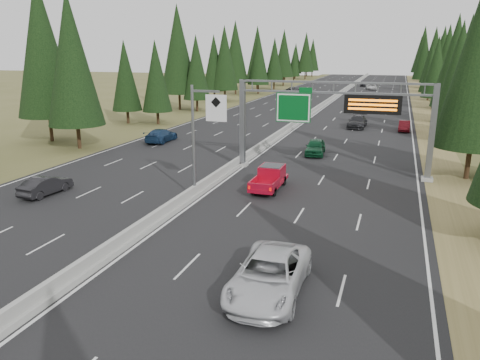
# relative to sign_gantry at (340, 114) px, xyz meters

# --- Properties ---
(road) EXTENTS (32.00, 260.00, 0.08)m
(road) POSITION_rel_sign_gantry_xyz_m (-8.92, 45.12, -5.23)
(road) COLOR black
(road) RESTS_ON ground
(shoulder_right) EXTENTS (3.60, 260.00, 0.06)m
(shoulder_right) POSITION_rel_sign_gantry_xyz_m (8.88, 45.12, -5.24)
(shoulder_right) COLOR olive
(shoulder_right) RESTS_ON ground
(shoulder_left) EXTENTS (3.60, 260.00, 0.06)m
(shoulder_left) POSITION_rel_sign_gantry_xyz_m (-26.72, 45.12, -5.24)
(shoulder_left) COLOR brown
(shoulder_left) RESTS_ON ground
(median_barrier) EXTENTS (0.70, 260.00, 0.85)m
(median_barrier) POSITION_rel_sign_gantry_xyz_m (-8.92, 45.12, -4.85)
(median_barrier) COLOR gray
(median_barrier) RESTS_ON road
(sign_gantry) EXTENTS (16.75, 0.98, 7.80)m
(sign_gantry) POSITION_rel_sign_gantry_xyz_m (0.00, 0.00, 0.00)
(sign_gantry) COLOR slate
(sign_gantry) RESTS_ON road
(hov_sign_pole) EXTENTS (2.80, 0.50, 8.00)m
(hov_sign_pole) POSITION_rel_sign_gantry_xyz_m (-8.33, -9.92, -0.54)
(hov_sign_pole) COLOR slate
(hov_sign_pole) RESTS_ON road
(tree_row_right) EXTENTS (11.61, 238.06, 18.52)m
(tree_row_right) POSITION_rel_sign_gantry_xyz_m (13.11, 31.08, 3.94)
(tree_row_right) COLOR black
(tree_row_right) RESTS_ON ground
(tree_row_left) EXTENTS (12.37, 241.71, 18.45)m
(tree_row_left) POSITION_rel_sign_gantry_xyz_m (-30.79, 34.27, 3.80)
(tree_row_left) COLOR black
(tree_row_left) RESTS_ON ground
(silver_minivan) EXTENTS (3.02, 6.32, 1.74)m
(silver_minivan) POSITION_rel_sign_gantry_xyz_m (-0.16, -21.68, -4.32)
(silver_minivan) COLOR silver
(silver_minivan) RESTS_ON road
(red_pickup) EXTENTS (1.85, 5.19, 1.69)m
(red_pickup) POSITION_rel_sign_gantry_xyz_m (-4.32, -5.89, -4.25)
(red_pickup) COLOR black
(red_pickup) RESTS_ON road
(car_ahead_green) EXTENTS (2.23, 4.75, 1.57)m
(car_ahead_green) POSITION_rel_sign_gantry_xyz_m (-3.09, 7.22, -4.40)
(car_ahead_green) COLOR #12502C
(car_ahead_green) RESTS_ON road
(car_ahead_dkred) EXTENTS (1.52, 4.11, 1.34)m
(car_ahead_dkred) POSITION_rel_sign_gantry_xyz_m (5.58, 25.29, -4.52)
(car_ahead_dkred) COLOR #5F0D15
(car_ahead_dkred) RESTS_ON road
(car_ahead_dkgrey) EXTENTS (2.50, 5.73, 1.64)m
(car_ahead_dkgrey) POSITION_rel_sign_gantry_xyz_m (-0.56, 26.29, -4.37)
(car_ahead_dkgrey) COLOR black
(car_ahead_dkgrey) RESTS_ON road
(car_ahead_white) EXTENTS (3.07, 5.75, 1.54)m
(car_ahead_white) POSITION_rel_sign_gantry_xyz_m (-2.57, 93.03, -4.42)
(car_ahead_white) COLOR silver
(car_ahead_white) RESTS_ON road
(car_ahead_far) EXTENTS (1.95, 4.15, 1.37)m
(car_ahead_far) POSITION_rel_sign_gantry_xyz_m (-5.72, 104.95, -4.50)
(car_ahead_far) COLOR black
(car_ahead_far) RESTS_ON road
(car_onc_near) EXTENTS (1.80, 4.31, 1.39)m
(car_onc_near) POSITION_rel_sign_gantry_xyz_m (-19.56, -12.82, -4.50)
(car_onc_near) COLOR black
(car_onc_near) RESTS_ON road
(car_onc_blue) EXTENTS (2.28, 5.33, 1.53)m
(car_onc_blue) POSITION_rel_sign_gantry_xyz_m (-21.20, 8.33, -4.42)
(car_onc_blue) COLOR navy
(car_onc_blue) RESTS_ON road
(car_onc_white) EXTENTS (1.78, 4.36, 1.48)m
(car_onc_white) POSITION_rel_sign_gantry_xyz_m (-14.33, 42.08, -4.45)
(car_onc_white) COLOR white
(car_onc_white) RESTS_ON road
(car_onc_far) EXTENTS (2.62, 5.64, 1.57)m
(car_onc_far) POSITION_rel_sign_gantry_xyz_m (-20.48, 75.79, -4.41)
(car_onc_far) COLOR black
(car_onc_far) RESTS_ON road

